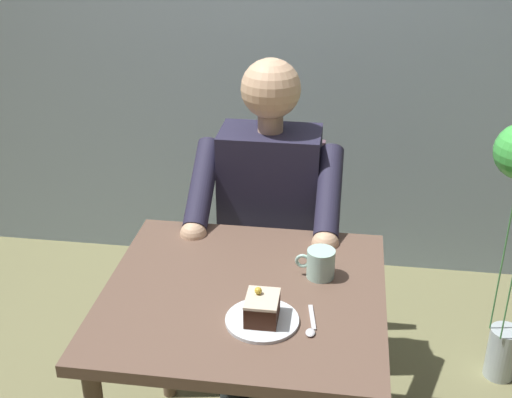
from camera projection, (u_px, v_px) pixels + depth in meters
dining_table at (244, 320)px, 1.99m from camera, size 0.82×0.78×0.73m
chair at (272, 243)px, 2.68m from camera, size 0.42×0.42×0.89m
seated_person at (267, 227)px, 2.45m from camera, size 0.53×0.58×1.25m
dessert_plate at (262, 320)px, 1.81m from camera, size 0.20×0.20×0.01m
cake_slice at (262, 308)px, 1.79m from camera, size 0.09×0.11×0.09m
coffee_cup at (320, 263)px, 1.99m from camera, size 0.12×0.08×0.09m
dessert_spoon at (311, 325)px, 1.79m from camera, size 0.03×0.14×0.01m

